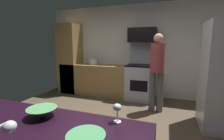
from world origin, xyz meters
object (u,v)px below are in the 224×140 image
at_px(mixing_bowl_small, 42,112).
at_px(wine_glass_near, 117,109).
at_px(oven_range, 141,81).
at_px(person_cook, 157,69).
at_px(stock_pot, 94,62).
at_px(mixing_bowl_prep, 86,139).
at_px(wine_glass_far, 10,128).
at_px(microwave, 143,35).

height_order(mixing_bowl_small, wine_glass_near, wine_glass_near).
height_order(oven_range, wine_glass_near, oven_range).
relative_size(person_cook, wine_glass_near, 11.71).
xyz_separation_m(person_cook, stock_pot, (-1.87, 0.71, 0.02)).
bearing_deg(mixing_bowl_prep, oven_range, 93.51).
height_order(mixing_bowl_small, mixing_bowl_prep, mixing_bowl_small).
relative_size(mixing_bowl_prep, wine_glass_far, 1.43).
height_order(person_cook, mixing_bowl_prep, person_cook).
xyz_separation_m(microwave, mixing_bowl_prep, (0.21, -3.55, -0.81)).
bearing_deg(person_cook, wine_glass_near, -93.43).
bearing_deg(microwave, wine_glass_far, -92.61).
bearing_deg(microwave, stock_pot, -176.75).
xyz_separation_m(microwave, stock_pot, (-1.41, -0.08, -0.75)).
xyz_separation_m(person_cook, wine_glass_far, (-0.62, -2.93, 0.06)).
height_order(mixing_bowl_small, stock_pot, stock_pot).
xyz_separation_m(mixing_bowl_prep, wine_glass_near, (0.09, 0.32, 0.08)).
xyz_separation_m(oven_range, wine_glass_far, (-0.17, -3.64, 0.50)).
distance_m(mixing_bowl_small, mixing_bowl_prep, 0.55).
height_order(wine_glass_far, stock_pot, stock_pot).
bearing_deg(mixing_bowl_small, person_cook, 73.61).
bearing_deg(stock_pot, mixing_bowl_prep, -64.95).
height_order(microwave, mixing_bowl_small, microwave).
bearing_deg(stock_pot, wine_glass_far, -71.21).
bearing_deg(person_cook, stock_pot, 159.11).
distance_m(person_cook, stock_pot, 2.00).
relative_size(oven_range, microwave, 2.10).
height_order(mixing_bowl_prep, wine_glass_near, wine_glass_near).
bearing_deg(wine_glass_far, stock_pot, 108.79).
bearing_deg(microwave, person_cook, -60.17).
xyz_separation_m(wine_glass_near, wine_glass_far, (-0.48, -0.49, 0.02)).
distance_m(microwave, wine_glass_far, 3.80).
distance_m(person_cook, wine_glass_far, 3.00).
relative_size(microwave, wine_glass_far, 4.50).
bearing_deg(wine_glass_far, mixing_bowl_small, 108.93).
bearing_deg(wine_glass_far, mixing_bowl_prep, 24.14).
height_order(oven_range, mixing_bowl_prep, oven_range).
xyz_separation_m(microwave, mixing_bowl_small, (-0.30, -3.35, -0.80)).
bearing_deg(oven_range, mixing_bowl_prep, -86.49).
bearing_deg(oven_range, wine_glass_near, -84.43).
relative_size(mixing_bowl_small, stock_pot, 0.87).
height_order(mixing_bowl_prep, stock_pot, stock_pot).
height_order(person_cook, mixing_bowl_small, person_cook).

